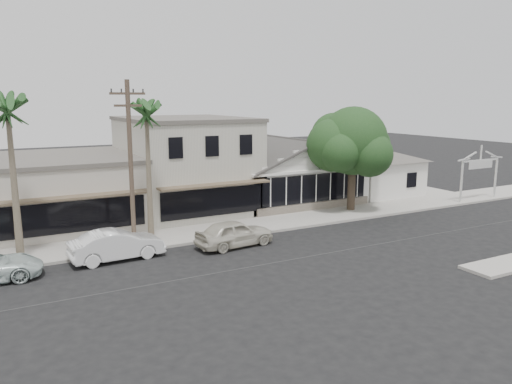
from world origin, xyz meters
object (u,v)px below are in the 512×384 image
arch_sign (480,162)px  utility_pole (131,163)px  car_0 (234,233)px  car_1 (117,245)px  shade_tree (350,143)px

arch_sign → utility_pole: utility_pole is taller
car_0 → utility_pole: bearing=65.6°
utility_pole → car_0: size_ratio=2.04×
car_1 → utility_pole: bearing=-53.1°
car_0 → shade_tree: 12.60m
utility_pole → car_0: utility_pole is taller
car_0 → arch_sign: bearing=-91.0°
arch_sign → shade_tree: size_ratio=0.55×
utility_pole → car_1: size_ratio=1.93×
arch_sign → utility_pole: 27.45m
car_1 → car_0: bearing=-100.4°
arch_sign → car_1: 28.66m
arch_sign → car_1: arch_sign is taller
car_0 → shade_tree: shade_tree is taller
arch_sign → car_0: (-22.30, -1.83, -2.41)m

